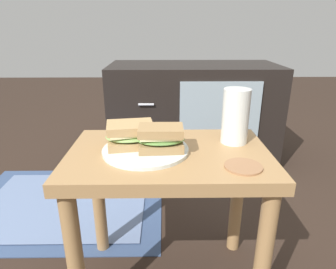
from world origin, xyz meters
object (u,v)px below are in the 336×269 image
at_px(sandwich_back, 161,138).
at_px(beer_glass, 235,117).
at_px(plate, 146,149).
at_px(coaster, 243,166).
at_px(sandwich_front, 130,135).
at_px(tv_cabinet, 193,113).

height_order(sandwich_back, beer_glass, beer_glass).
xyz_separation_m(plate, coaster, (0.25, -0.10, -0.00)).
bearing_deg(sandwich_front, sandwich_back, -18.98).
relative_size(plate, sandwich_front, 1.56).
xyz_separation_m(tv_cabinet, beer_glass, (0.03, -0.88, 0.25)).
height_order(tv_cabinet, plate, tv_cabinet).
height_order(tv_cabinet, beer_glass, beer_glass).
height_order(beer_glass, coaster, beer_glass).
relative_size(sandwich_front, sandwich_back, 1.14).
relative_size(tv_cabinet, plate, 4.03).
bearing_deg(beer_glass, tv_cabinet, 92.23).
distance_m(plate, coaster, 0.27).
height_order(plate, sandwich_front, sandwich_front).
height_order(tv_cabinet, coaster, tv_cabinet).
xyz_separation_m(sandwich_back, beer_glass, (0.22, 0.08, 0.03)).
xyz_separation_m(beer_glass, coaster, (-0.01, -0.17, -0.07)).
bearing_deg(coaster, tv_cabinet, 91.18).
relative_size(plate, coaster, 2.54).
distance_m(plate, beer_glass, 0.28).
bearing_deg(sandwich_front, tv_cabinet, 73.94).
relative_size(plate, sandwich_back, 1.79).
bearing_deg(sandwich_back, coaster, -23.87).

